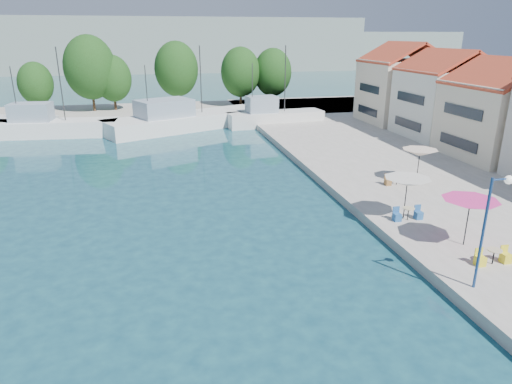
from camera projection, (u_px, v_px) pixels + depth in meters
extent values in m
cube|color=#9D988E|center=(502.00, 170.00, 38.17)|extent=(32.00, 92.00, 0.60)
cube|color=#9D988E|center=(142.00, 113.00, 66.22)|extent=(90.00, 16.00, 0.60)
cube|color=gray|center=(74.00, 45.00, 145.06)|extent=(180.00, 40.00, 16.00)
cube|color=gray|center=(271.00, 48.00, 178.41)|extent=(140.00, 40.00, 12.00)
cube|color=beige|center=(504.00, 121.00, 40.18)|extent=(8.60, 8.50, 6.50)
cube|color=white|center=(444.00, 104.00, 48.41)|extent=(8.00, 8.50, 7.00)
pyramid|color=#CC3F2D|center=(451.00, 51.00, 46.67)|extent=(8.40, 8.80, 1.80)
cube|color=beige|center=(401.00, 91.00, 56.63)|extent=(8.60, 8.50, 7.50)
pyramid|color=#CC3F2D|center=(406.00, 44.00, 54.82)|extent=(9.00, 8.80, 1.80)
cube|color=white|center=(54.00, 130.00, 52.09)|extent=(14.56, 4.89, 2.20)
cube|color=#8797A6|center=(31.00, 112.00, 51.14)|extent=(4.51, 3.21, 2.00)
cylinder|color=#2D2D2D|center=(61.00, 84.00, 50.61)|extent=(0.12, 0.12, 8.00)
cylinder|color=#2D2D2D|center=(14.00, 94.00, 50.30)|extent=(0.10, 0.10, 6.00)
cube|color=silver|center=(188.00, 123.00, 56.38)|extent=(20.92, 13.59, 2.20)
cube|color=#8797A6|center=(164.00, 108.00, 53.91)|extent=(7.34, 6.35, 2.00)
cylinder|color=#2D2D2D|center=(201.00, 80.00, 55.89)|extent=(0.12, 0.12, 8.00)
cylinder|color=#2D2D2D|center=(147.00, 92.00, 52.07)|extent=(0.10, 0.10, 6.00)
cube|color=silver|center=(275.00, 120.00, 58.08)|extent=(12.54, 4.39, 2.20)
cube|color=#8797A6|center=(262.00, 104.00, 56.85)|extent=(3.91, 2.81, 2.00)
cylinder|color=#2D2D2D|center=(285.00, 79.00, 56.77)|extent=(0.12, 0.12, 8.00)
cylinder|color=#2D2D2D|center=(252.00, 88.00, 55.84)|extent=(0.10, 0.10, 6.00)
cylinder|color=#3F2B19|center=(38.00, 101.00, 64.05)|extent=(0.36, 0.36, 3.10)
ellipsoid|color=#1C3B12|center=(36.00, 83.00, 63.24)|extent=(4.71, 4.71, 5.88)
cylinder|color=#3F2B19|center=(93.00, 95.00, 65.02)|extent=(0.36, 0.36, 4.68)
ellipsoid|color=#1C3B12|center=(90.00, 67.00, 63.80)|extent=(7.11, 7.11, 8.88)
cylinder|color=#3F2B19|center=(115.00, 98.00, 66.15)|extent=(0.36, 0.36, 3.46)
ellipsoid|color=#1C3B12|center=(113.00, 78.00, 65.25)|extent=(5.25, 5.25, 6.57)
cylinder|color=#3F2B19|center=(178.00, 92.00, 69.30)|extent=(0.36, 0.36, 4.28)
ellipsoid|color=#1C3B12|center=(176.00, 69.00, 68.18)|extent=(6.50, 6.50, 8.13)
cylinder|color=#3F2B19|center=(241.00, 93.00, 69.76)|extent=(0.36, 0.36, 3.91)
ellipsoid|color=#1C3B12|center=(240.00, 72.00, 68.74)|extent=(5.94, 5.94, 7.42)
cylinder|color=#3F2B19|center=(272.00, 93.00, 70.87)|extent=(0.36, 0.36, 3.81)
ellipsoid|color=#1C3B12|center=(273.00, 72.00, 69.87)|extent=(5.79, 5.79, 7.23)
cylinder|color=black|center=(467.00, 222.00, 23.50)|extent=(0.06, 0.06, 2.51)
cone|color=#DB2E83|center=(470.00, 204.00, 23.17)|extent=(2.87, 2.87, 0.50)
cylinder|color=black|center=(406.00, 198.00, 27.07)|extent=(0.06, 0.06, 2.49)
cone|color=beige|center=(407.00, 182.00, 26.75)|extent=(2.74, 2.74, 0.50)
cylinder|color=black|center=(418.00, 165.00, 33.85)|extent=(0.06, 0.06, 2.46)
cone|color=beige|center=(420.00, 153.00, 33.53)|extent=(2.61, 2.61, 0.50)
cylinder|color=black|center=(493.00, 257.00, 21.78)|extent=(0.06, 0.06, 0.74)
cylinder|color=#BEB48C|center=(495.00, 250.00, 21.66)|extent=(0.70, 0.70, 0.04)
cube|color=yellow|center=(505.00, 258.00, 21.97)|extent=(0.42, 0.42, 0.46)
cube|color=yellow|center=(480.00, 261.00, 21.68)|extent=(0.42, 0.42, 0.46)
cylinder|color=black|center=(408.00, 214.00, 26.98)|extent=(0.06, 0.06, 0.74)
cylinder|color=#BEB48C|center=(409.00, 208.00, 26.86)|extent=(0.70, 0.70, 0.04)
cube|color=#265C9B|center=(418.00, 215.00, 27.17)|extent=(0.42, 0.42, 0.46)
cube|color=#265C9B|center=(397.00, 217.00, 26.89)|extent=(0.42, 0.42, 0.46)
cylinder|color=black|center=(397.00, 180.00, 33.36)|extent=(0.06, 0.06, 0.74)
cylinder|color=#BEB48C|center=(397.00, 175.00, 33.24)|extent=(0.70, 0.70, 0.04)
cube|color=olive|center=(405.00, 181.00, 33.55)|extent=(0.42, 0.42, 0.46)
cube|color=olive|center=(388.00, 182.00, 33.27)|extent=(0.42, 0.42, 0.46)
cylinder|color=navy|center=(483.00, 235.00, 19.07)|extent=(0.12, 0.12, 5.00)
cylinder|color=navy|center=(501.00, 179.00, 18.38)|extent=(0.80, 0.10, 0.08)
sphere|color=white|center=(509.00, 180.00, 18.49)|extent=(0.36, 0.36, 0.36)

